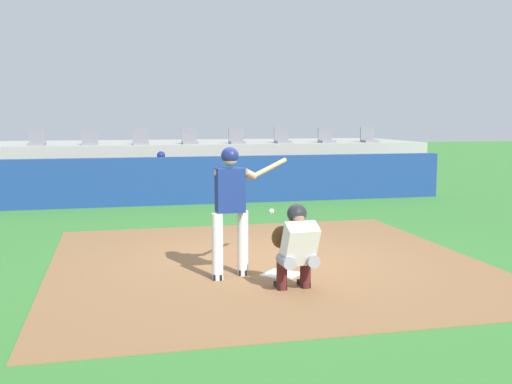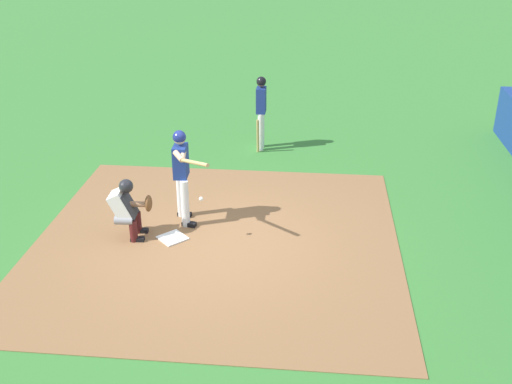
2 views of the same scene
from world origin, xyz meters
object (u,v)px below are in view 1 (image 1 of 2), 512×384
(stadium_seat_1, at_px, (37,141))
(stadium_seat_6, at_px, (282,139))
(stadium_seat_2, at_px, (90,140))
(stadium_seat_5, at_px, (237,139))
(stadium_seat_3, at_px, (141,140))
(stadium_seat_7, at_px, (326,138))
(dugout_player_1, at_px, (234,173))
(home_plate, at_px, (281,274))
(dugout_player_0, at_px, (162,175))
(batter_at_plate, at_px, (232,203))
(stadium_seat_8, at_px, (369,138))
(catcher_crouched, at_px, (296,244))
(stadium_seat_4, at_px, (190,139))

(stadium_seat_1, bearing_deg, stadium_seat_6, 0.00)
(stadium_seat_2, distance_m, stadium_seat_6, 5.78)
(stadium_seat_5, bearing_deg, stadium_seat_3, 180.00)
(stadium_seat_3, height_order, stadium_seat_7, same)
(dugout_player_1, relative_size, stadium_seat_6, 2.71)
(stadium_seat_2, xyz_separation_m, stadium_seat_3, (1.44, 0.00, 0.00))
(stadium_seat_1, distance_m, stadium_seat_6, 7.22)
(stadium_seat_2, bearing_deg, home_plate, -74.16)
(home_plate, xyz_separation_m, stadium_seat_2, (-2.89, 10.18, 1.51))
(home_plate, height_order, dugout_player_0, dugout_player_0)
(batter_at_plate, distance_m, dugout_player_0, 8.08)
(home_plate, height_order, stadium_seat_3, stadium_seat_3)
(batter_at_plate, bearing_deg, stadium_seat_6, 70.57)
(stadium_seat_1, relative_size, stadium_seat_8, 1.00)
(stadium_seat_8, bearing_deg, stadium_seat_7, 180.00)
(dugout_player_0, xyz_separation_m, stadium_seat_7, (5.34, 2.03, 0.86))
(home_plate, distance_m, stadium_seat_7, 11.17)
(dugout_player_0, relative_size, stadium_seat_1, 2.71)
(stadium_seat_3, distance_m, stadium_seat_6, 4.33)
(stadium_seat_2, bearing_deg, dugout_player_1, -27.89)
(catcher_crouched, relative_size, stadium_seat_3, 3.49)
(stadium_seat_1, height_order, stadium_seat_2, same)
(dugout_player_0, distance_m, stadium_seat_2, 2.91)
(home_plate, relative_size, stadium_seat_6, 0.92)
(home_plate, height_order, dugout_player_1, dugout_player_1)
(catcher_crouched, height_order, stadium_seat_6, stadium_seat_6)
(stadium_seat_4, bearing_deg, stadium_seat_1, 180.00)
(home_plate, bearing_deg, stadium_seat_6, 74.16)
(dugout_player_0, bearing_deg, stadium_seat_7, 20.87)
(batter_at_plate, relative_size, stadium_seat_4, 3.76)
(stadium_seat_2, relative_size, stadium_seat_4, 1.00)
(batter_at_plate, bearing_deg, stadium_seat_8, 57.43)
(dugout_player_0, height_order, stadium_seat_7, stadium_seat_7)
(dugout_player_0, height_order, stadium_seat_1, stadium_seat_1)
(stadium_seat_7, bearing_deg, stadium_seat_6, 180.00)
(stadium_seat_4, bearing_deg, stadium_seat_5, 0.00)
(dugout_player_0, bearing_deg, stadium_seat_6, 27.60)
(stadium_seat_2, xyz_separation_m, stadium_seat_7, (7.22, 0.00, 0.00))
(stadium_seat_5, xyz_separation_m, stadium_seat_6, (1.44, 0.00, 0.00))
(dugout_player_0, relative_size, stadium_seat_2, 2.71)
(batter_at_plate, distance_m, stadium_seat_2, 10.35)
(stadium_seat_4, distance_m, stadium_seat_5, 1.44)
(stadium_seat_4, bearing_deg, dugout_player_0, -116.23)
(catcher_crouched, bearing_deg, home_plate, 88.76)
(dugout_player_0, height_order, stadium_seat_8, stadium_seat_8)
(stadium_seat_6, xyz_separation_m, stadium_seat_8, (2.89, 0.00, 0.00))
(stadium_seat_4, bearing_deg, stadium_seat_3, 180.00)
(home_plate, xyz_separation_m, dugout_player_0, (-1.00, 8.14, 0.65))
(stadium_seat_2, bearing_deg, stadium_seat_3, 0.00)
(stadium_seat_6, relative_size, stadium_seat_8, 1.00)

